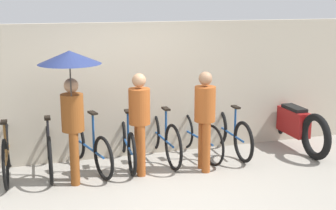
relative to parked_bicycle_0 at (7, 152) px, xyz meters
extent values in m
plane|color=gray|center=(1.83, -1.45, -0.39)|extent=(30.00, 30.00, 0.00)
cube|color=#B2A893|center=(1.83, 0.46, 0.74)|extent=(12.85, 0.12, 2.24)
torus|color=black|center=(0.01, 0.47, -0.02)|extent=(0.06, 0.73, 0.73)
torus|color=black|center=(-0.01, -0.49, -0.02)|extent=(0.06, 0.73, 0.73)
cylinder|color=brown|center=(0.00, -0.01, -0.02)|extent=(0.06, 0.96, 0.04)
cylinder|color=brown|center=(0.00, -0.18, 0.24)|extent=(0.04, 0.04, 0.52)
cube|color=black|center=(0.00, -0.18, 0.51)|extent=(0.10, 0.20, 0.03)
cylinder|color=brown|center=(0.01, 0.47, 0.34)|extent=(0.04, 0.04, 0.72)
cylinder|color=brown|center=(0.01, 0.47, 0.70)|extent=(0.44, 0.04, 0.03)
torus|color=black|center=(0.62, 0.60, -0.03)|extent=(0.07, 0.71, 0.71)
torus|color=black|center=(0.60, -0.46, -0.03)|extent=(0.07, 0.71, 0.71)
cylinder|color=black|center=(0.61, 0.07, -0.03)|extent=(0.06, 1.06, 0.04)
cylinder|color=black|center=(0.60, -0.12, 0.23)|extent=(0.04, 0.04, 0.53)
cube|color=black|center=(0.60, -0.12, 0.51)|extent=(0.09, 0.20, 0.03)
cylinder|color=black|center=(0.62, 0.60, 0.32)|extent=(0.04, 0.04, 0.70)
cylinder|color=black|center=(0.62, 0.60, 0.67)|extent=(0.44, 0.04, 0.03)
torus|color=black|center=(1.08, 0.52, -0.05)|extent=(0.21, 0.66, 0.66)
torus|color=black|center=(1.35, -0.54, -0.05)|extent=(0.21, 0.66, 0.66)
cylinder|color=#19478C|center=(1.22, -0.01, -0.05)|extent=(0.30, 1.07, 0.04)
cylinder|color=#19478C|center=(1.26, -0.19, 0.24)|extent=(0.04, 0.04, 0.60)
cube|color=black|center=(1.26, -0.19, 0.56)|extent=(0.14, 0.22, 0.03)
cylinder|color=#19478C|center=(1.08, 0.52, 0.29)|extent=(0.04, 0.04, 0.69)
cylinder|color=#19478C|center=(1.08, 0.52, 0.64)|extent=(0.43, 0.14, 0.03)
torus|color=black|center=(1.86, 0.59, -0.05)|extent=(0.10, 0.67, 0.67)
torus|color=black|center=(1.79, -0.49, -0.05)|extent=(0.10, 0.67, 0.67)
cylinder|color=#19478C|center=(1.83, 0.05, -0.05)|extent=(0.11, 1.08, 0.04)
cylinder|color=#19478C|center=(1.81, -0.14, 0.23)|extent=(0.04, 0.04, 0.57)
cube|color=black|center=(1.81, -0.14, 0.53)|extent=(0.10, 0.21, 0.03)
cylinder|color=#19478C|center=(1.86, 0.59, 0.30)|extent=(0.04, 0.04, 0.71)
cylinder|color=#19478C|center=(1.86, 0.59, 0.66)|extent=(0.44, 0.06, 0.03)
torus|color=black|center=(2.41, 0.61, -0.02)|extent=(0.08, 0.73, 0.73)
torus|color=black|center=(2.46, -0.45, -0.02)|extent=(0.08, 0.73, 0.73)
cylinder|color=#19478C|center=(2.44, 0.08, -0.02)|extent=(0.08, 1.06, 0.04)
cylinder|color=#19478C|center=(2.44, -0.11, 0.24)|extent=(0.04, 0.04, 0.52)
cube|color=black|center=(2.44, -0.11, 0.52)|extent=(0.10, 0.20, 0.03)
cylinder|color=#19478C|center=(2.41, 0.61, 0.28)|extent=(0.04, 0.04, 0.59)
cylinder|color=#19478C|center=(2.41, 0.61, 0.57)|extent=(0.44, 0.05, 0.03)
torus|color=black|center=(2.97, 0.53, -0.05)|extent=(0.14, 0.67, 0.67)
torus|color=black|center=(3.11, -0.46, -0.05)|extent=(0.14, 0.67, 0.67)
cylinder|color=#19478C|center=(3.04, 0.03, -0.05)|extent=(0.18, 1.00, 0.04)
cylinder|color=#19478C|center=(3.07, -0.14, 0.22)|extent=(0.04, 0.04, 0.55)
cube|color=black|center=(3.07, -0.14, 0.51)|extent=(0.12, 0.21, 0.03)
cylinder|color=#19478C|center=(2.97, 0.53, 0.33)|extent=(0.04, 0.04, 0.76)
cylinder|color=#19478C|center=(2.97, 0.53, 0.71)|extent=(0.44, 0.09, 0.03)
torus|color=black|center=(3.65, 0.55, -0.04)|extent=(0.06, 0.68, 0.68)
torus|color=black|center=(3.65, -0.46, -0.04)|extent=(0.06, 0.68, 0.68)
cylinder|color=#19478C|center=(3.65, 0.05, -0.04)|extent=(0.04, 1.02, 0.04)
cylinder|color=#19478C|center=(3.65, -0.13, 0.20)|extent=(0.04, 0.04, 0.49)
cube|color=black|center=(3.65, -0.13, 0.46)|extent=(0.09, 0.20, 0.03)
cylinder|color=#19478C|center=(3.65, 0.55, 0.33)|extent=(0.04, 0.04, 0.74)
cylinder|color=#19478C|center=(3.65, 0.55, 0.70)|extent=(0.44, 0.03, 0.03)
cylinder|color=brown|center=(0.95, -0.43, 0.01)|extent=(0.13, 0.13, 0.78)
cylinder|color=brown|center=(0.92, -0.61, 0.01)|extent=(0.13, 0.13, 0.78)
cylinder|color=brown|center=(0.93, -0.52, 0.66)|extent=(0.32, 0.32, 0.53)
sphere|color=tan|center=(0.93, -0.52, 1.05)|extent=(0.20, 0.20, 0.20)
cylinder|color=#332D28|center=(0.92, -0.66, 1.03)|extent=(0.02, 0.02, 0.68)
cone|color=#19234C|center=(0.92, -0.66, 1.47)|extent=(0.86, 0.86, 0.18)
cylinder|color=#9E4C1E|center=(1.93, -0.37, 0.01)|extent=(0.13, 0.13, 0.79)
cylinder|color=#9E4C1E|center=(1.92, -0.55, 0.01)|extent=(0.13, 0.13, 0.79)
cylinder|color=#9E4C1E|center=(1.92, -0.46, 0.67)|extent=(0.32, 0.32, 0.54)
sphere|color=tan|center=(1.92, -0.46, 1.06)|extent=(0.21, 0.21, 0.21)
cylinder|color=#9E4C1E|center=(2.91, -0.52, 0.01)|extent=(0.13, 0.13, 0.79)
cylinder|color=#9E4C1E|center=(2.90, -0.70, 0.01)|extent=(0.13, 0.13, 0.79)
cylinder|color=#9E4C1E|center=(2.91, -0.61, 0.67)|extent=(0.32, 0.32, 0.54)
sphere|color=#997051|center=(2.91, -0.61, 1.07)|extent=(0.21, 0.21, 0.21)
torus|color=black|center=(4.86, 0.68, 0.00)|extent=(0.13, 0.78, 0.78)
torus|color=black|center=(4.85, -0.69, 0.00)|extent=(0.13, 0.78, 0.78)
cube|color=maroon|center=(4.85, -0.01, 0.08)|extent=(0.24, 0.76, 0.44)
cube|color=black|center=(4.85, -0.01, 0.33)|extent=(0.22, 0.53, 0.06)
cylinder|color=#B2B2B7|center=(4.86, 0.68, 0.55)|extent=(0.58, 0.03, 0.03)
camera|label=1|loc=(0.32, -7.02, 2.26)|focal=50.00mm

